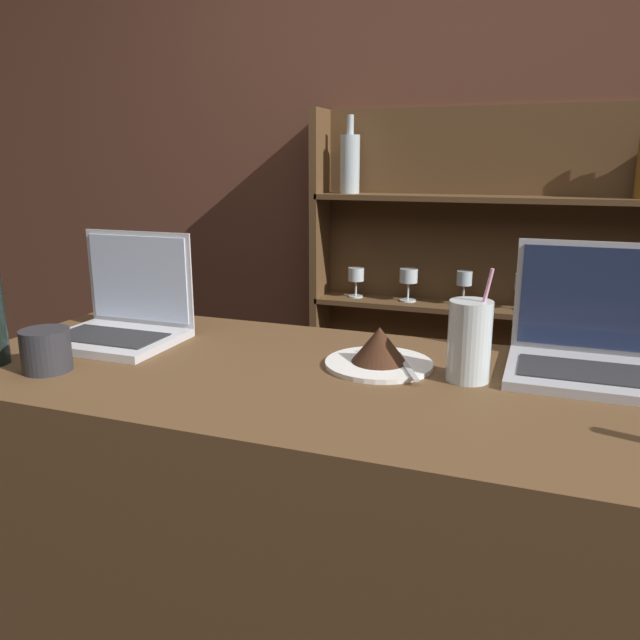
{
  "coord_description": "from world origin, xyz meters",
  "views": [
    {
      "loc": [
        0.3,
        -0.77,
        1.44
      ],
      "look_at": [
        -0.12,
        0.36,
        1.14
      ],
      "focal_mm": 35.0,
      "sensor_mm": 36.0,
      "label": 1
    }
  ],
  "objects_px": {
    "laptop_near": "(123,316)",
    "coffee_cup": "(46,350)",
    "laptop_far": "(591,346)",
    "water_glass": "(469,341)",
    "cake_plate": "(379,351)"
  },
  "relations": [
    {
      "from": "water_glass",
      "to": "coffee_cup",
      "type": "distance_m",
      "value": 0.83
    },
    {
      "from": "laptop_near",
      "to": "coffee_cup",
      "type": "relative_size",
      "value": 3.04
    },
    {
      "from": "laptop_far",
      "to": "coffee_cup",
      "type": "height_order",
      "value": "laptop_far"
    },
    {
      "from": "coffee_cup",
      "to": "water_glass",
      "type": "bearing_deg",
      "value": 16.31
    },
    {
      "from": "water_glass",
      "to": "coffee_cup",
      "type": "xyz_separation_m",
      "value": [
        -0.79,
        -0.23,
        -0.04
      ]
    },
    {
      "from": "laptop_far",
      "to": "water_glass",
      "type": "xyz_separation_m",
      "value": [
        -0.22,
        -0.13,
        0.02
      ]
    },
    {
      "from": "laptop_near",
      "to": "cake_plate",
      "type": "bearing_deg",
      "value": 0.7
    },
    {
      "from": "laptop_far",
      "to": "coffee_cup",
      "type": "distance_m",
      "value": 1.08
    },
    {
      "from": "laptop_far",
      "to": "water_glass",
      "type": "relative_size",
      "value": 1.4
    },
    {
      "from": "laptop_near",
      "to": "coffee_cup",
      "type": "xyz_separation_m",
      "value": [
        0.0,
        -0.25,
        -0.01
      ]
    },
    {
      "from": "laptop_far",
      "to": "coffee_cup",
      "type": "relative_size",
      "value": 3.2
    },
    {
      "from": "cake_plate",
      "to": "laptop_far",
      "type": "bearing_deg",
      "value": 15.05
    },
    {
      "from": "laptop_near",
      "to": "laptop_far",
      "type": "xyz_separation_m",
      "value": [
        1.02,
        0.11,
        0.0
      ]
    },
    {
      "from": "laptop_far",
      "to": "cake_plate",
      "type": "height_order",
      "value": "laptop_far"
    },
    {
      "from": "water_glass",
      "to": "coffee_cup",
      "type": "height_order",
      "value": "water_glass"
    }
  ]
}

